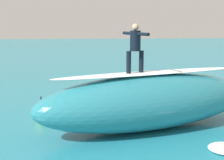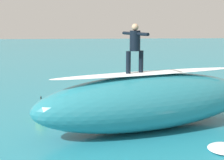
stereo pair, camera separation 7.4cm
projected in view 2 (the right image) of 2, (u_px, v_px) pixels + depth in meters
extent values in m
plane|color=teal|center=(145.00, 110.00, 14.26)|extent=(120.00, 120.00, 0.00)
ellipsoid|color=teal|center=(149.00, 102.00, 11.68)|extent=(8.53, 4.86, 1.95)
ellipsoid|color=white|center=(149.00, 73.00, 11.51)|extent=(6.87, 2.99, 0.08)
ellipsoid|color=#EAE5C6|center=(135.00, 74.00, 11.30)|extent=(1.94, 1.20, 0.08)
cylinder|color=black|center=(128.00, 62.00, 11.11)|extent=(0.16, 0.16, 0.74)
cylinder|color=black|center=(141.00, 62.00, 11.34)|extent=(0.16, 0.16, 0.74)
cylinder|color=black|center=(135.00, 41.00, 11.10)|extent=(0.46, 0.46, 0.67)
sphere|color=tan|center=(135.00, 27.00, 11.02)|extent=(0.23, 0.23, 0.23)
cylinder|color=black|center=(143.00, 34.00, 10.64)|extent=(0.33, 0.60, 0.11)
cylinder|color=black|center=(128.00, 33.00, 11.48)|extent=(0.33, 0.60, 0.11)
ellipsoid|color=silver|center=(95.00, 104.00, 15.27)|extent=(2.35, 1.27, 0.09)
cylinder|color=black|center=(95.00, 100.00, 15.24)|extent=(0.88, 0.55, 0.29)
sphere|color=#936B4C|center=(85.00, 98.00, 15.36)|extent=(0.21, 0.21, 0.21)
cylinder|color=black|center=(112.00, 102.00, 15.14)|extent=(0.69, 0.35, 0.13)
cylinder|color=black|center=(111.00, 103.00, 14.98)|extent=(0.69, 0.35, 0.13)
sphere|color=yellow|center=(41.00, 112.00, 13.00)|extent=(0.52, 0.52, 0.52)
cylinder|color=#262626|center=(41.00, 101.00, 12.92)|extent=(0.05, 0.05, 0.37)
ellipsoid|color=white|center=(220.00, 105.00, 14.80)|extent=(0.95, 0.91, 0.17)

